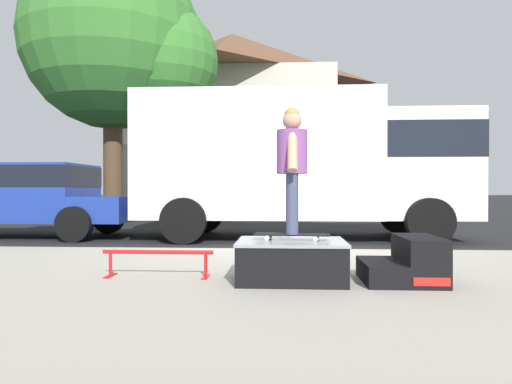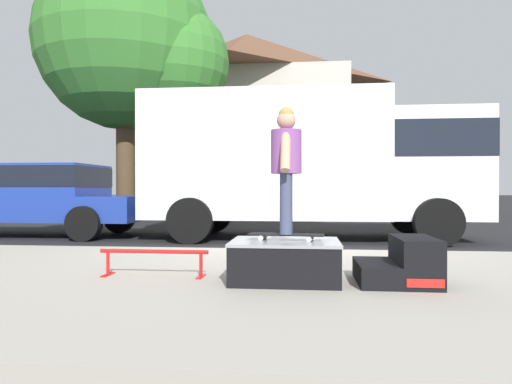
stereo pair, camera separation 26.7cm
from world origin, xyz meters
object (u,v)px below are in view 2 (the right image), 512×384
object	(u,v)px
pickup_truck_blue	(29,197)
street_tree_main	(135,47)
kicker_ramp	(403,264)
skateboard	(286,235)
skate_box	(285,259)
grind_rail	(154,257)
skater_kid	(286,159)
box_truck	(311,159)

from	to	relation	value
pickup_truck_blue	street_tree_main	world-z (taller)	street_tree_main
kicker_ramp	street_tree_main	xyz separation A→B (m)	(-6.04, 8.82, 5.02)
skateboard	street_tree_main	bearing A→B (deg)	118.98
skate_box	skateboard	world-z (taller)	skateboard
grind_rail	kicker_ramp	bearing A→B (deg)	-2.69
skateboard	skater_kid	bearing A→B (deg)	-87.32
grind_rail	box_truck	distance (m)	5.62
pickup_truck_blue	skate_box	bearing A→B (deg)	-40.77
street_tree_main	box_truck	bearing A→B (deg)	-34.23
kicker_ramp	box_truck	size ratio (longest dim) A/B	0.12
skate_box	skateboard	size ratio (longest dim) A/B	1.39
skateboard	grind_rail	bearing A→B (deg)	176.18
skateboard	skater_kid	distance (m)	0.78
grind_rail	box_truck	xyz separation A→B (m)	(1.79, 5.15, 1.37)
street_tree_main	kicker_ramp	bearing A→B (deg)	-55.57
grind_rail	street_tree_main	distance (m)	10.60
skater_kid	skate_box	bearing A→B (deg)	-108.66
pickup_truck_blue	box_truck	bearing A→B (deg)	0.70
box_truck	grind_rail	bearing A→B (deg)	-109.20
skateboard	skater_kid	xyz separation A→B (m)	(0.00, -0.00, 0.78)
skater_kid	pickup_truck_blue	xyz separation A→B (m)	(-6.03, 5.17, -0.49)
skater_kid	box_truck	xyz separation A→B (m)	(0.35, 5.24, 0.32)
grind_rail	skater_kid	distance (m)	1.79
skate_box	street_tree_main	xyz separation A→B (m)	(-4.86, 8.82, 4.99)
skater_kid	skateboard	bearing A→B (deg)	92.68
pickup_truck_blue	kicker_ramp	bearing A→B (deg)	-35.78
box_truck	street_tree_main	size ratio (longest dim) A/B	0.85
skater_kid	box_truck	bearing A→B (deg)	86.23
kicker_ramp	grind_rail	size ratio (longest dim) A/B	0.68
skater_kid	box_truck	size ratio (longest dim) A/B	0.19
kicker_ramp	street_tree_main	bearing A→B (deg)	124.43
kicker_ramp	box_truck	world-z (taller)	box_truck
street_tree_main	pickup_truck_blue	bearing A→B (deg)	-107.78
kicker_ramp	skater_kid	world-z (taller)	skater_kid
kicker_ramp	skateboard	size ratio (longest dim) A/B	1.02
skate_box	skater_kid	bearing A→B (deg)	71.34
kicker_ramp	street_tree_main	world-z (taller)	street_tree_main
skateboard	pickup_truck_blue	size ratio (longest dim) A/B	0.14
skater_kid	box_truck	world-z (taller)	box_truck
kicker_ramp	pickup_truck_blue	size ratio (longest dim) A/B	0.14
box_truck	skater_kid	bearing A→B (deg)	-93.77
skate_box	skateboard	xyz separation A→B (m)	(0.01, 0.03, 0.25)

